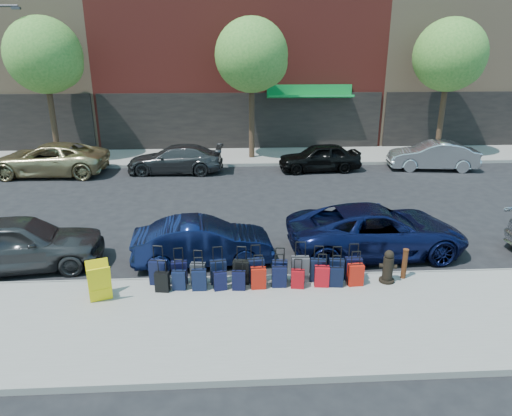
{
  "coord_description": "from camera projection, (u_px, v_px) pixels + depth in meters",
  "views": [
    {
      "loc": [
        -0.67,
        -15.3,
        5.88
      ],
      "look_at": [
        0.11,
        -1.5,
        1.01
      ],
      "focal_mm": 32.0,
      "sensor_mm": 36.0,
      "label": 1
    }
  ],
  "objects": [
    {
      "name": "bollard",
      "position": [
        405.0,
        263.0,
        11.88
      ],
      "size": [
        0.15,
        0.15,
        0.82
      ],
      "color": "#38190C",
      "rests_on": "sidewalk_near"
    },
    {
      "name": "suitcase_front_4",
      "position": [
        241.0,
        272.0,
        11.68
      ],
      "size": [
        0.45,
        0.3,
        0.99
      ],
      "rotation": [
        0.0,
        0.0,
        -0.19
      ],
      "color": "black",
      "rests_on": "sidewalk_near"
    },
    {
      "name": "tree_left",
      "position": [
        47.0,
        58.0,
        23.02
      ],
      "size": [
        3.8,
        3.8,
        7.27
      ],
      "color": "black",
      "rests_on": "sidewalk_far"
    },
    {
      "name": "suitcase_back_6",
      "position": [
        279.0,
        277.0,
        11.51
      ],
      "size": [
        0.37,
        0.22,
        0.87
      ],
      "rotation": [
        0.0,
        0.0,
        -0.03
      ],
      "color": "black",
      "rests_on": "sidewalk_near"
    },
    {
      "name": "car_near_0",
      "position": [
        19.0,
        243.0,
        12.64
      ],
      "size": [
        4.68,
        2.36,
        1.53
      ],
      "primitive_type": "imported",
      "rotation": [
        0.0,
        0.0,
        1.7
      ],
      "color": "#363639",
      "rests_on": "ground"
    },
    {
      "name": "suitcase_front_7",
      "position": [
        300.0,
        269.0,
        11.76
      ],
      "size": [
        0.46,
        0.27,
        1.08
      ],
      "rotation": [
        0.0,
        0.0,
        -0.05
      ],
      "color": "#37373C",
      "rests_on": "sidewalk_near"
    },
    {
      "name": "car_far_2",
      "position": [
        319.0,
        157.0,
        22.84
      ],
      "size": [
        4.17,
        1.9,
        1.39
      ],
      "primitive_type": "imported",
      "rotation": [
        0.0,
        0.0,
        -1.51
      ],
      "color": "black",
      "rests_on": "ground"
    },
    {
      "name": "fire_hydrant",
      "position": [
        388.0,
        267.0,
        11.7
      ],
      "size": [
        0.45,
        0.4,
        0.88
      ],
      "rotation": [
        0.0,
        0.0,
        -0.23
      ],
      "color": "black",
      "rests_on": "sidewalk_near"
    },
    {
      "name": "display_rack",
      "position": [
        99.0,
        282.0,
        10.85
      ],
      "size": [
        0.69,
        0.72,
        0.94
      ],
      "rotation": [
        0.0,
        0.0,
        0.35
      ],
      "color": "yellow",
      "rests_on": "sidewalk_near"
    },
    {
      "name": "car_far_0",
      "position": [
        48.0,
        159.0,
        22.08
      ],
      "size": [
        5.6,
        2.67,
        1.54
      ],
      "primitive_type": "imported",
      "rotation": [
        0.0,
        0.0,
        -1.59
      ],
      "color": "tan",
      "rests_on": "ground"
    },
    {
      "name": "suitcase_back_10",
      "position": [
        355.0,
        275.0,
        11.58
      ],
      "size": [
        0.4,
        0.25,
        0.91
      ],
      "rotation": [
        0.0,
        0.0,
        0.07
      ],
      "color": "#AF170B",
      "rests_on": "sidewalk_near"
    },
    {
      "name": "suitcase_front_9",
      "position": [
        336.0,
        269.0,
        11.85
      ],
      "size": [
        0.4,
        0.25,
        0.91
      ],
      "rotation": [
        0.0,
        0.0,
        -0.11
      ],
      "color": "black",
      "rests_on": "sidewalk_near"
    },
    {
      "name": "suitcase_back_2",
      "position": [
        199.0,
        280.0,
        11.36
      ],
      "size": [
        0.36,
        0.21,
        0.86
      ],
      "rotation": [
        0.0,
        0.0,
        0.01
      ],
      "color": "black",
      "rests_on": "sidewalk_near"
    },
    {
      "name": "suitcase_back_4",
      "position": [
        239.0,
        280.0,
        11.37
      ],
      "size": [
        0.35,
        0.22,
        0.79
      ],
      "rotation": [
        0.0,
        0.0,
        -0.08
      ],
      "color": "black",
      "rests_on": "sidewalk_near"
    },
    {
      "name": "suitcase_back_5",
      "position": [
        258.0,
        278.0,
        11.43
      ],
      "size": [
        0.38,
        0.23,
        0.89
      ],
      "rotation": [
        0.0,
        0.0,
        0.04
      ],
      "color": "#A8160A",
      "rests_on": "sidewalk_near"
    },
    {
      "name": "suitcase_front_6",
      "position": [
        280.0,
        271.0,
        11.77
      ],
      "size": [
        0.4,
        0.26,
        0.92
      ],
      "rotation": [
        0.0,
        0.0,
        -0.13
      ],
      "color": "black",
      "rests_on": "sidewalk_near"
    },
    {
      "name": "tree_right",
      "position": [
        452.0,
        57.0,
        24.14
      ],
      "size": [
        3.8,
        3.8,
        7.27
      ],
      "color": "black",
      "rests_on": "sidewalk_far"
    },
    {
      "name": "ground",
      "position": [
        251.0,
        221.0,
        16.4
      ],
      "size": [
        120.0,
        120.0,
        0.0
      ],
      "primitive_type": "plane",
      "color": "black",
      "rests_on": "ground"
    },
    {
      "name": "car_near_2",
      "position": [
        377.0,
        230.0,
        13.6
      ],
      "size": [
        5.43,
        2.77,
        1.47
      ],
      "primitive_type": "imported",
      "rotation": [
        0.0,
        0.0,
        1.63
      ],
      "color": "#0D133C",
      "rests_on": "ground"
    },
    {
      "name": "suitcase_back_8",
      "position": [
        322.0,
        276.0,
        11.53
      ],
      "size": [
        0.39,
        0.25,
        0.87
      ],
      "rotation": [
        0.0,
        0.0,
        -0.12
      ],
      "color": "#AE0B14",
      "rests_on": "sidewalk_near"
    },
    {
      "name": "suitcase_back_7",
      "position": [
        298.0,
        279.0,
        11.46
      ],
      "size": [
        0.35,
        0.24,
        0.78
      ],
      "rotation": [
        0.0,
        0.0,
        -0.15
      ],
      "color": "#9C0A11",
      "rests_on": "sidewalk_near"
    },
    {
      "name": "car_near_1",
      "position": [
        203.0,
        242.0,
        12.99
      ],
      "size": [
        4.06,
        1.72,
        1.3
      ],
      "primitive_type": "imported",
      "rotation": [
        0.0,
        0.0,
        1.66
      ],
      "color": "#0D163C",
      "rests_on": "ground"
    },
    {
      "name": "suitcase_front_10",
      "position": [
        353.0,
        269.0,
        11.83
      ],
      "size": [
        0.41,
        0.23,
        1.0
      ],
      "rotation": [
        0.0,
        0.0,
        -0.0
      ],
      "color": "black",
      "rests_on": "sidewalk_near"
    },
    {
      "name": "suitcase_front_8",
      "position": [
        318.0,
        270.0,
        11.78
      ],
      "size": [
        0.43,
        0.29,
        0.96
      ],
      "rotation": [
        0.0,
        0.0,
        -0.2
      ],
      "color": "black",
      "rests_on": "sidewalk_near"
    },
    {
      "name": "sidewalk_near",
      "position": [
        264.0,
        321.0,
        10.25
      ],
      "size": [
        60.0,
        4.0,
        0.15
      ],
      "primitive_type": "cube",
      "color": "gray",
      "rests_on": "ground"
    },
    {
      "name": "suitcase_back_3",
      "position": [
        220.0,
        281.0,
        11.36
      ],
      "size": [
        0.35,
        0.25,
        0.78
      ],
      "rotation": [
        0.0,
        0.0,
        0.2
      ],
      "color": "black",
      "rests_on": "sidewalk_near"
    },
    {
      "name": "car_far_1",
      "position": [
        175.0,
        159.0,
        22.52
      ],
      "size": [
        4.79,
        2.15,
        1.36
      ],
      "primitive_type": "imported",
      "rotation": [
        0.0,
        0.0,
        -1.62
      ],
      "color": "#363638",
      "rests_on": "ground"
    },
    {
      "name": "suitcase_back_9",
      "position": [
        336.0,
        277.0,
        11.53
      ],
      "size": [
        0.36,
        0.23,
        0.83
      ],
      "rotation": [
        0.0,
        0.0,
        -0.09
      ],
      "color": "black",
      "rests_on": "sidewalk_near"
    },
    {
      "name": "suitcase_back_1",
      "position": [
        179.0,
        280.0,
        11.38
      ],
      "size": [
        0.35,
        0.22,
        0.8
      ],
      "rotation": [
        0.0,
        0.0,
        -0.08
      ],
      "color": "black",
      "rests_on": "sidewalk_near"
    },
    {
      "name": "suitcase_front_2",
      "position": [
        198.0,
        273.0,
        11.65
      ],
      "size": [
        0.4,
        0.25,
        0.91
      ],
      "rotation": [
        0.0,
        0.0,
        -0.13
      ],
      "color": "#313236",
      "rests_on": "sidewalk_near"
    },
    {
      "name": "suitcase_front_5",
      "position": [
        256.0,
        270.0,
        11.75
      ],
      "size": [
        0.43,
        0.26,
        1.0
      ],
      "rotation": [
        0.0,
        0.0,
        0.08
      ],
      "color": "black",
      "rests_on": "sidewalk_near"
    },
    {
      "name": "tree_center",
      "position": [
        254.0,
        57.0,
        23.58
      ],
      "size": [
        3.8,
        3.8,
        7.27
      ],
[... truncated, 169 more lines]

